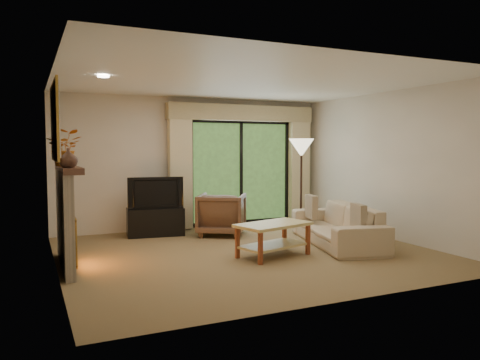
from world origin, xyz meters
name	(u,v)px	position (x,y,z in m)	size (l,w,h in m)	color
floor	(248,252)	(0.00, 0.00, 0.00)	(5.50, 5.50, 0.00)	olive
ceiling	(248,82)	(0.00, 0.00, 2.60)	(5.50, 5.50, 0.00)	white
wall_back	(195,163)	(0.00, 2.50, 1.30)	(5.00, 5.00, 0.00)	beige
wall_front	(352,178)	(0.00, -2.50, 1.30)	(5.00, 5.00, 0.00)	beige
wall_left	(55,172)	(-2.75, 0.00, 1.30)	(5.00, 5.00, 0.00)	beige
wall_right	(388,165)	(2.75, 0.00, 1.30)	(5.00, 5.00, 0.00)	beige
fireplace	(65,217)	(-2.63, 0.20, 0.69)	(0.24, 1.70, 1.37)	gray
mirror	(55,122)	(-2.71, 0.20, 1.95)	(0.07, 1.45, 1.02)	#B58736
sliding_door	(241,172)	(1.00, 2.45, 1.10)	(2.26, 0.10, 2.16)	black
curtain_left	(180,169)	(-0.35, 2.34, 1.20)	(0.45, 0.18, 2.35)	beige
curtain_right	(299,166)	(2.35, 2.34, 1.20)	(0.45, 0.18, 2.35)	beige
cornice	(243,113)	(1.00, 2.36, 2.32)	(3.20, 0.24, 0.32)	tan
media_console	(155,222)	(-0.95, 1.95, 0.25)	(1.02, 0.46, 0.51)	black
tv	(155,192)	(-0.95, 1.95, 0.80)	(1.00, 0.13, 0.57)	black
armchair	(222,214)	(0.18, 1.50, 0.39)	(0.83, 0.85, 0.77)	brown
sofa	(337,225)	(1.61, -0.06, 0.33)	(2.26, 0.88, 0.66)	tan
pillow_near	(358,217)	(1.53, -0.72, 0.56)	(0.10, 0.39, 0.39)	brown
pillow_far	(311,207)	(1.53, 0.59, 0.56)	(0.11, 0.41, 0.41)	brown
coffee_table	(273,240)	(0.23, -0.39, 0.25)	(1.10, 0.61, 0.50)	tan
floor_lamp	(301,185)	(1.71, 1.21, 0.89)	(0.48, 0.48, 1.78)	#FFF5C8
vase	(68,158)	(-2.61, -0.40, 1.49)	(0.23, 0.23, 0.24)	#4C2F23
branches	(65,148)	(-2.61, 0.10, 1.61)	(0.43, 0.37, 0.48)	#BD681D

